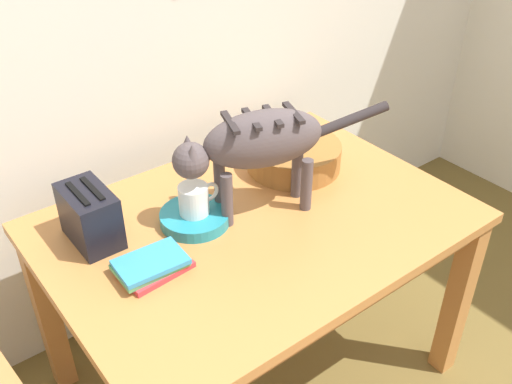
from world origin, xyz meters
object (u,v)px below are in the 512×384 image
at_px(cat, 257,144).
at_px(wicker_basket, 294,155).
at_px(saucer_bowl, 195,217).
at_px(book_stack, 152,265).
at_px(toaster, 90,216).
at_px(dining_table, 256,240).
at_px(magazine, 299,142).
at_px(coffee_mug, 195,199).

bearing_deg(cat, wicker_basket, -44.92).
height_order(saucer_bowl, book_stack, book_stack).
distance_m(cat, toaster, 0.53).
xyz_separation_m(dining_table, magazine, (0.43, 0.29, 0.09)).
xyz_separation_m(book_stack, toaster, (-0.07, 0.23, 0.06)).
bearing_deg(dining_table, saucer_bowl, 148.27).
xyz_separation_m(saucer_bowl, wicker_basket, (0.46, 0.06, 0.03)).
distance_m(dining_table, coffee_mug, 0.25).
bearing_deg(book_stack, coffee_mug, 28.79).
distance_m(dining_table, cat, 0.33).
relative_size(coffee_mug, magazine, 0.56).
bearing_deg(magazine, toaster, 170.87).
xyz_separation_m(cat, toaster, (-0.48, 0.18, -0.15)).
height_order(book_stack, wicker_basket, wicker_basket).
relative_size(magazine, toaster, 1.22).
relative_size(saucer_bowl, toaster, 1.08).
relative_size(dining_table, toaster, 6.40).
xyz_separation_m(cat, magazine, (0.40, 0.25, -0.24)).
bearing_deg(saucer_bowl, magazine, 17.76).
height_order(coffee_mug, wicker_basket, coffee_mug).
relative_size(cat, saucer_bowl, 3.04).
height_order(dining_table, book_stack, book_stack).
xyz_separation_m(dining_table, coffee_mug, (-0.16, 0.10, 0.17)).
bearing_deg(coffee_mug, magazine, 17.86).
relative_size(magazine, book_stack, 1.18).
relative_size(wicker_basket, toaster, 1.65).
bearing_deg(coffee_mug, book_stack, -151.21).
distance_m(magazine, toaster, 0.88).
height_order(cat, coffee_mug, cat).
height_order(coffee_mug, book_stack, coffee_mug).
distance_m(dining_table, book_stack, 0.39).
relative_size(dining_table, book_stack, 6.18).
height_order(cat, toaster, cat).
relative_size(dining_table, magazine, 5.25).
xyz_separation_m(cat, book_stack, (-0.41, -0.06, -0.22)).
height_order(magazine, wicker_basket, wicker_basket).
bearing_deg(toaster, book_stack, -73.81).
xyz_separation_m(cat, coffee_mug, (-0.19, 0.07, -0.16)).
height_order(dining_table, wicker_basket, wicker_basket).
height_order(cat, book_stack, cat).
distance_m(dining_table, magazine, 0.52).
bearing_deg(cat, magazine, -38.53).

